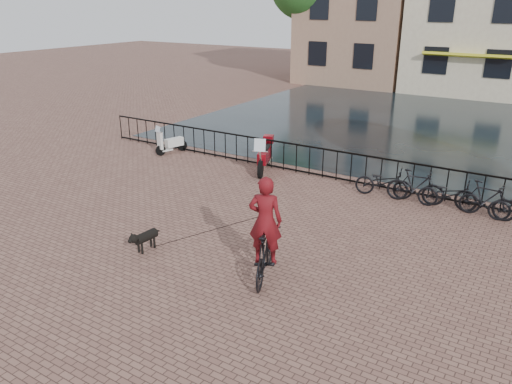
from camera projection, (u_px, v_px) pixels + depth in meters
The scene contains 11 objects.
ground at pixel (179, 290), 10.26m from camera, with size 100.00×100.00×0.00m, color brown.
canal_water at pixel (414, 125), 23.94m from camera, with size 20.00×20.00×0.00m, color black.
railing at pixel (337, 166), 16.41m from camera, with size 20.00×0.05×1.02m.
cyclist at pixel (265, 234), 10.40m from camera, with size 1.21×2.03×2.68m.
dog at pixel (146, 239), 11.83m from camera, with size 0.35×0.87×0.57m.
motorcycle at pixel (265, 152), 17.22m from camera, with size 1.15×2.01×1.41m.
scooter at pixel (171, 138), 19.34m from camera, with size 0.70×1.33×1.19m.
parked_bike_0 at pixel (384, 182), 15.06m from camera, with size 0.60×1.72×0.90m, color black.
parked_bike_1 at pixel (416, 187), 14.57m from camera, with size 0.47×1.66×1.00m, color black.
parked_bike_2 at pixel (449, 194), 14.11m from camera, with size 0.60×1.72×0.90m, color black.
parked_bike_3 at pixel (485, 200), 13.62m from camera, with size 0.47×1.66×1.00m, color black.
Camera 1 is at (6.06, -6.65, 5.57)m, focal length 35.00 mm.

